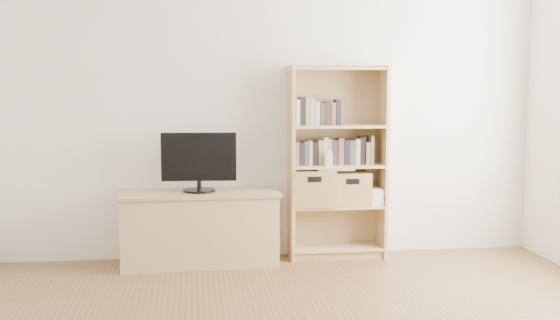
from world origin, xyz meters
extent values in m
cube|color=silver|center=(0.00, 2.50, 1.30)|extent=(4.50, 0.02, 2.60)
cube|color=tan|center=(-0.60, 2.27, 0.28)|extent=(1.24, 0.49, 0.56)
cube|color=tan|center=(0.54, 2.36, 0.80)|extent=(0.80, 0.29, 1.59)
cube|color=black|center=(-0.60, 2.27, 0.82)|extent=(0.60, 0.09, 0.47)
cube|color=brown|center=(0.54, 2.38, 0.90)|extent=(0.87, 0.21, 0.23)
cube|color=brown|center=(0.36, 2.38, 1.21)|extent=(0.39, 0.14, 0.20)
cube|color=white|center=(0.45, 2.27, 0.83)|extent=(0.06, 0.05, 0.11)
cube|color=#A7884B|center=(0.33, 2.35, 0.59)|extent=(0.37, 0.31, 0.30)
cube|color=#A7884B|center=(0.64, 2.35, 0.58)|extent=(0.33, 0.27, 0.27)
cube|color=silver|center=(0.51, 2.34, 0.75)|extent=(0.31, 0.22, 0.02)
cube|color=beige|center=(0.82, 2.35, 0.50)|extent=(0.18, 0.26, 0.12)
camera|label=1|loc=(-0.65, -3.29, 1.47)|focal=45.00mm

